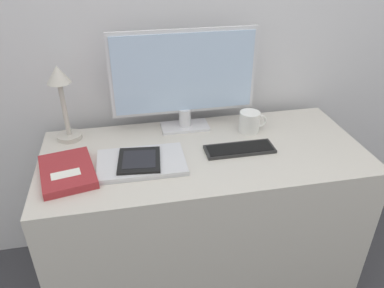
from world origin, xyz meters
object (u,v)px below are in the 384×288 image
ereader (139,160)px  keyboard (240,149)px  laptop (141,162)px  desk_lamp (61,93)px  notebook (67,172)px  coffee_mug (250,122)px  monitor (184,78)px

ereader → keyboard: bearing=4.3°
laptop → desk_lamp: bearing=137.3°
keyboard → notebook: notebook is taller
desk_lamp → notebook: 0.34m
ereader → notebook: same height
desk_lamp → coffee_mug: (0.77, -0.09, -0.16)m
monitor → keyboard: monitor is taller
coffee_mug → ereader: bearing=-160.0°
keyboard → notebook: bearing=-176.6°
ereader → coffee_mug: (0.49, 0.18, 0.02)m
ereader → laptop: bearing=35.6°
ereader → coffee_mug: coffee_mug is taller
laptop → coffee_mug: bearing=19.7°
laptop → ereader: 0.02m
keyboard → desk_lamp: bearing=160.8°
laptop → desk_lamp: 0.43m
keyboard → notebook: 0.66m
monitor → desk_lamp: monitor is taller
keyboard → notebook: (-0.66, -0.04, 0.01)m
laptop → ereader: (-0.01, -0.01, 0.01)m
monitor → ereader: bearing=-129.6°
desk_lamp → coffee_mug: size_ratio=2.61×
notebook → coffee_mug: bearing=14.0°
notebook → coffee_mug: (0.75, 0.19, 0.03)m
keyboard → monitor: bearing=127.1°
coffee_mug → keyboard: bearing=-121.5°
monitor → laptop: bearing=-129.2°
monitor → notebook: (-0.48, -0.28, -0.22)m
monitor → laptop: size_ratio=1.85×
keyboard → coffee_mug: 0.18m
desk_lamp → notebook: bearing=-87.1°
monitor → ereader: 0.41m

